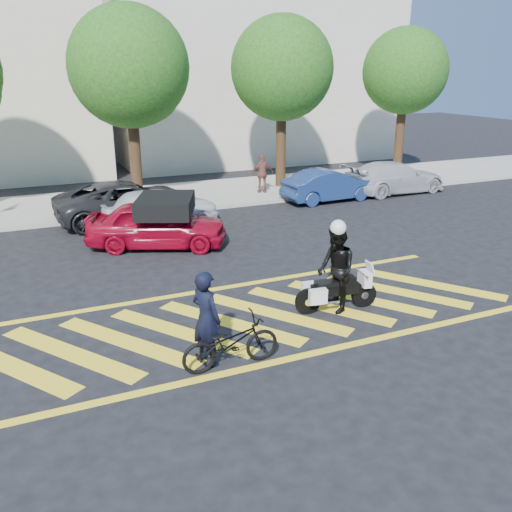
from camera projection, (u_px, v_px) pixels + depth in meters
name	position (u px, v px, depth m)	size (l,w,h in m)	color
ground	(255.00, 318.00, 11.94)	(90.00, 90.00, 0.00)	black
sidewalk	(139.00, 200.00, 22.30)	(60.00, 5.00, 0.15)	#9E998E
crosswalk	(254.00, 318.00, 11.93)	(12.33, 4.00, 0.01)	yellow
building_right	(252.00, 63.00, 31.73)	(16.00, 8.00, 11.00)	beige
tree_center	(132.00, 71.00, 20.76)	(4.60, 4.60, 7.56)	black
tree_right	(284.00, 72.00, 23.24)	(4.40, 4.40, 7.41)	black
tree_far_right	(406.00, 74.00, 25.75)	(4.00, 4.00, 7.10)	black
officer_bike	(206.00, 318.00, 9.83)	(0.66, 0.44, 1.82)	black
bicycle	(231.00, 343.00, 9.84)	(0.65, 1.86, 0.98)	black
police_motorcycle	(335.00, 291.00, 12.19)	(1.95, 0.69, 0.86)	black
officer_moto	(336.00, 270.00, 12.01)	(0.95, 0.74, 1.96)	black
red_convertible	(157.00, 224.00, 16.47)	(1.69, 4.19, 1.43)	maroon
parked_mid_left	(129.00, 201.00, 19.32)	(2.37, 5.15, 1.43)	black
parked_mid_right	(159.00, 207.00, 18.61)	(1.62, 4.04, 1.38)	silver
parked_right	(329.00, 185.00, 22.28)	(1.39, 3.98, 1.31)	navy
parked_far_right	(394.00, 177.00, 23.74)	(1.92, 4.73, 1.37)	#AEB0B6
pedestrian_right	(262.00, 173.00, 23.07)	(0.96, 0.40, 1.64)	brown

